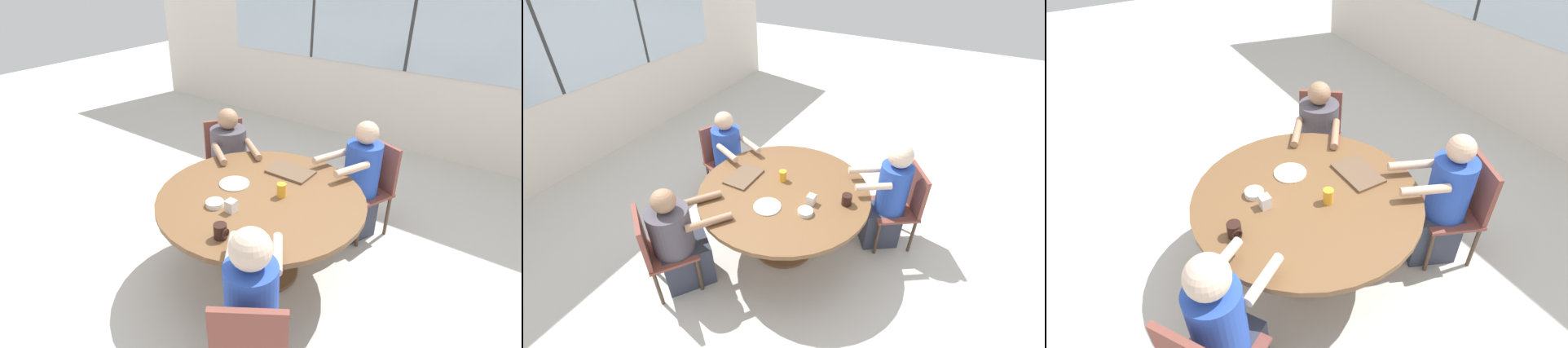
{
  "view_description": "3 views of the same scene",
  "coord_description": "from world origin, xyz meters",
  "views": [
    {
      "loc": [
        1.5,
        -2.05,
        2.26
      ],
      "look_at": [
        0.0,
        0.0,
        0.88
      ],
      "focal_mm": 28.0,
      "sensor_mm": 36.0,
      "label": 1
    },
    {
      "loc": [
        -2.12,
        -1.18,
        2.64
      ],
      "look_at": [
        0.0,
        0.0,
        0.88
      ],
      "focal_mm": 24.0,
      "sensor_mm": 36.0,
      "label": 2
    },
    {
      "loc": [
        1.74,
        -1.03,
        2.48
      ],
      "look_at": [
        0.0,
        0.0,
        0.88
      ],
      "focal_mm": 28.0,
      "sensor_mm": 36.0,
      "label": 3
    }
  ],
  "objects": [
    {
      "name": "chair_for_man_blue_shirt",
      "position": [
        -0.92,
        0.67,
        0.5
      ],
      "size": [
        0.56,
        0.56,
        0.85
      ],
      "rotation": [
        0.0,
        0.0,
        -2.2
      ],
      "color": "brown",
      "rests_on": "ground_plane"
    },
    {
      "name": "food_tray_dark",
      "position": [
        -0.01,
        0.42,
        0.71
      ],
      "size": [
        0.35,
        0.24,
        0.02
      ],
      "color": "brown",
      "rests_on": "dining_table"
    },
    {
      "name": "juice_glass",
      "position": [
        0.13,
        0.08,
        0.75
      ],
      "size": [
        0.07,
        0.07,
        0.1
      ],
      "color": "gold",
      "rests_on": "dining_table"
    },
    {
      "name": "coffee_mug",
      "position": [
        0.1,
        -0.55,
        0.75
      ],
      "size": [
        0.09,
        0.08,
        0.1
      ],
      "color": "black",
      "rests_on": "dining_table"
    },
    {
      "name": "ground_plane",
      "position": [
        0.0,
        0.0,
        0.0
      ],
      "size": [
        16.0,
        16.0,
        0.0
      ],
      "primitive_type": "plane",
      "color": "beige"
    },
    {
      "name": "person_woman_green_shirt",
      "position": [
        0.38,
        0.89,
        0.49
      ],
      "size": [
        0.49,
        0.61,
        1.08
      ],
      "rotation": [
        0.0,
        0.0,
        -3.54
      ],
      "color": "#333847",
      "rests_on": "ground_plane"
    },
    {
      "name": "person_man_blue_shirt",
      "position": [
        -0.78,
        0.57,
        0.45
      ],
      "size": [
        0.69,
        0.63,
        1.03
      ],
      "rotation": [
        0.0,
        0.0,
        -2.2
      ],
      "color": "#333847",
      "rests_on": "ground_plane"
    },
    {
      "name": "chair_for_man_teal_shirt",
      "position": [
        0.63,
        -0.95,
        0.5
      ],
      "size": [
        0.55,
        0.55,
        0.85
      ],
      "rotation": [
        0.0,
        0.0,
        0.58
      ],
      "color": "brown",
      "rests_on": "ground_plane"
    },
    {
      "name": "plate_tortillas",
      "position": [
        -0.26,
        0.01,
        0.71
      ],
      "size": [
        0.23,
        0.23,
        0.01
      ],
      "color": "beige",
      "rests_on": "dining_table"
    },
    {
      "name": "dining_table",
      "position": [
        0.0,
        0.0,
        0.58
      ],
      "size": [
        1.53,
        1.53,
        0.7
      ],
      "color": "brown",
      "rests_on": "ground_plane"
    },
    {
      "name": "person_man_teal_shirt",
      "position": [
        0.54,
        -0.81,
        0.52
      ],
      "size": [
        0.52,
        0.59,
        1.13
      ],
      "rotation": [
        0.0,
        0.0,
        0.58
      ],
      "color": "#333847",
      "rests_on": "ground_plane"
    },
    {
      "name": "wall_back_with_windows",
      "position": [
        0.0,
        2.99,
        1.41
      ],
      "size": [
        8.4,
        0.08,
        2.8
      ],
      "color": "silver",
      "rests_on": "ground_plane"
    },
    {
      "name": "bowl_white_shallow",
      "position": [
        -0.18,
        -0.3,
        0.72
      ],
      "size": [
        0.13,
        0.13,
        0.04
      ],
      "color": "white",
      "rests_on": "dining_table"
    },
    {
      "name": "chair_for_woman_green_shirt",
      "position": [
        0.44,
        1.05,
        0.5
      ],
      "size": [
        0.52,
        0.52,
        0.85
      ],
      "rotation": [
        0.0,
        0.0,
        -3.54
      ],
      "color": "brown",
      "rests_on": "ground_plane"
    },
    {
      "name": "milk_carton_small",
      "position": [
        -0.04,
        -0.29,
        0.75
      ],
      "size": [
        0.07,
        0.07,
        0.09
      ],
      "color": "silver",
      "rests_on": "dining_table"
    }
  ]
}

